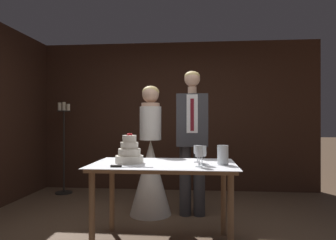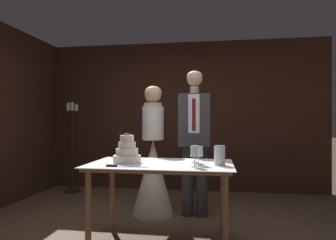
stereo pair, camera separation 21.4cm
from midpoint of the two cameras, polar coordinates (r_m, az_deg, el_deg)
wall_back at (r=5.33m, az=3.76°, el=0.74°), size 4.95×0.12×2.60m
cake_table at (r=2.98m, az=0.69°, el=-10.01°), size 1.40×0.83×0.80m
tiered_cake at (r=3.01m, az=-5.81°, el=-6.19°), size 0.28×0.28×0.30m
cake_knife at (r=2.75m, az=-7.15°, el=-8.70°), size 0.38×0.04×0.02m
wine_glass_near at (r=2.85m, az=7.97°, el=-6.01°), size 0.08×0.08×0.18m
wine_glass_middle at (r=2.73m, az=7.31°, el=-6.17°), size 0.07×0.07×0.19m
wine_glass_far at (r=3.02m, az=7.18°, el=-5.82°), size 0.07×0.07×0.17m
hurricane_candle at (r=2.89m, az=11.92°, el=-6.69°), size 0.11×0.11×0.18m
bride at (r=3.95m, az=-1.31°, el=-8.80°), size 0.54×0.54×1.68m
groom at (r=3.86m, az=6.66°, el=-2.94°), size 0.40×0.25×1.86m
candle_stand at (r=5.38m, az=-16.73°, el=-4.77°), size 0.28×0.28×1.53m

